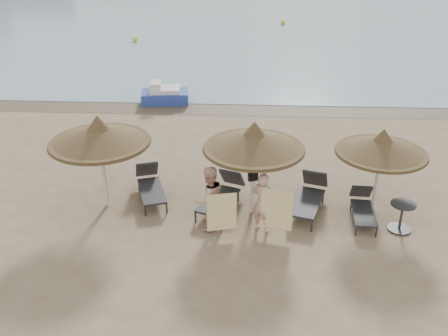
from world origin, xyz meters
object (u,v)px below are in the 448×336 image
Objects in this scene: lounger_near_left at (223,194)px; person_right at (263,198)px; palapa_right at (382,146)px; person_left at (209,194)px; palapa_center at (254,141)px; side_table at (401,217)px; palapa_left at (99,135)px; lounger_far_left at (150,185)px; lounger_near_right at (310,196)px; lounger_far_right at (363,207)px; pedal_boat at (164,95)px.

lounger_near_left is 1.08× the size of person_right.
person_left is at bearing -164.48° from palapa_right.
palapa_center is 1.30× the size of person_left.
palapa_center is 1.96m from lounger_near_left.
side_table is at bearing 10.07° from lounger_near_left.
side_table is at bearing -5.78° from palapa_left.
lounger_far_left is 3.69m from person_right.
palapa_left is at bearing -161.16° from lounger_near_right.
lounger_far_right is 0.89× the size of person_right.
person_right is (-1.35, -1.19, 0.56)m from lounger_near_right.
pedal_boat is at bearing -108.71° from person_left.
lounger_near_left is 1.72m from person_right.
lounger_near_right is (1.61, 0.24, -1.74)m from palapa_center.
person_left is at bearing -59.49° from lounger_far_left.
palapa_left is 9.21m from pedal_boat.
palapa_center is at bearing 5.45° from lounger_near_left.
side_table is at bearing -64.72° from palapa_right.
lounger_far_right is at bearing -3.10° from palapa_center.
lounger_near_left is 4.85m from side_table.
side_table reaches higher than lounger_far_right.
lounger_near_left is at bearing -137.73° from person_left.
pedal_boat reaches higher than lounger_far_left.
lounger_near_left reaches higher than lounger_far_left.
person_right is (0.26, -0.94, -1.18)m from palapa_center.
person_right reaches higher than lounger_far_right.
palapa_right reaches higher than side_table.
lounger_near_right is at bearing 168.08° from lounger_far_right.
person_right is (1.39, -0.00, -0.07)m from person_left.
pedal_boat is (-0.96, 8.45, -0.04)m from lounger_far_left.
lounger_near_right is 1.47m from lounger_far_right.
palapa_left is 3.40m from person_left.
palapa_center is 4.35m from side_table.
palapa_left reaches higher than lounger_near_left.
pedal_boat is at bearing 130.71° from lounger_near_left.
side_table is (6.91, -1.39, -0.02)m from lounger_far_left.
person_left is at bearing -140.07° from palapa_center.
palapa_left is at bearing 14.98° from person_right.
lounger_far_right is 11.62m from pedal_boat.
lounger_far_left is 2.20m from lounger_near_left.
person_right is at bearing -121.24° from lounger_near_right.
palapa_right is at bearing 161.12° from person_left.
palapa_center is at bearing -1.45° from palapa_left.
palapa_right is (3.42, 0.32, -0.21)m from palapa_center.
palapa_left is 1.34× the size of lounger_far_left.
palapa_right is 1.41× the size of lounger_far_right.
lounger_near_right is (5.77, 0.14, -1.77)m from palapa_left.
lounger_near_right is 1.01× the size of pedal_boat.
palapa_right is 1.12× the size of lounger_near_right.
side_table is 12.60m from pedal_boat.
lounger_near_right is at bearing 157.48° from side_table.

